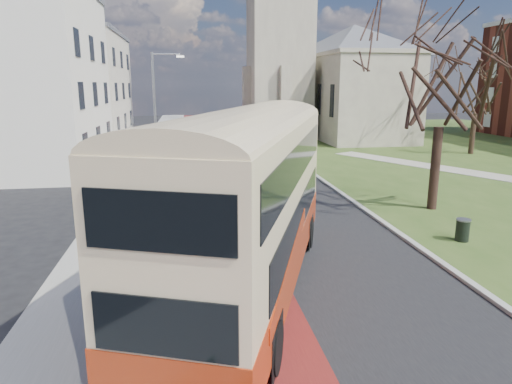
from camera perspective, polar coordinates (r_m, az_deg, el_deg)
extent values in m
plane|color=black|center=(15.00, 1.64, -10.68)|extent=(160.00, 160.00, 0.00)
cube|color=black|center=(34.26, -1.87, 3.06)|extent=(9.00, 120.00, 0.01)
cube|color=#591414|center=(34.05, -6.39, 2.93)|extent=(3.40, 120.00, 0.01)
cube|color=gray|center=(34.11, -12.79, 2.79)|extent=(4.00, 120.00, 0.12)
cube|color=#999993|center=(34.02, -9.43, 2.92)|extent=(0.25, 120.00, 0.13)
cube|color=#999993|center=(36.99, 4.86, 3.88)|extent=(0.25, 80.00, 0.13)
cylinder|color=#0D3B1F|center=(18.18, -9.83, -2.84)|extent=(0.04, 24.00, 0.04)
cylinder|color=#0D3B1F|center=(18.47, -9.71, -5.68)|extent=(0.04, 24.00, 0.04)
cube|color=gray|center=(52.86, 2.99, 19.71)|extent=(6.50, 6.50, 24.00)
cube|color=gray|center=(54.89, 11.79, 11.38)|extent=(9.00, 18.00, 9.00)
pyramid|color=#565960|center=(55.25, 12.21, 19.79)|extent=(9.00, 18.00, 3.60)
cube|color=silver|center=(37.30, -27.32, 12.11)|extent=(10.00, 14.00, 12.50)
cube|color=beige|center=(52.75, -21.77, 11.75)|extent=(10.00, 16.00, 11.00)
cube|color=#565960|center=(53.00, -22.33, 17.95)|extent=(10.30, 16.30, 0.50)
cylinder|color=gray|center=(31.60, -12.49, 9.42)|extent=(0.16, 0.16, 8.00)
cylinder|color=gray|center=(31.55, -11.16, 16.57)|extent=(1.80, 0.10, 0.10)
cube|color=silver|center=(31.52, -9.45, 16.37)|extent=(0.50, 0.18, 0.12)
cube|color=#992A0E|center=(13.65, -0.81, -7.89)|extent=(7.12, 12.76, 1.14)
cube|color=beige|center=(13.01, -0.84, 1.28)|extent=(7.07, 12.70, 3.31)
cube|color=black|center=(13.95, -6.27, -2.31)|extent=(3.66, 9.65, 1.08)
cube|color=black|center=(13.36, 5.52, -3.00)|extent=(3.66, 9.65, 1.08)
cube|color=black|center=(13.27, -6.92, 4.42)|extent=(4.01, 10.59, 1.03)
cube|color=black|center=(12.65, 5.51, 4.03)|extent=(4.01, 10.59, 1.03)
cube|color=black|center=(19.23, 3.25, 2.08)|extent=(2.42, 0.97, 1.20)
cube|color=black|center=(18.97, 3.32, 7.16)|extent=(2.42, 0.97, 1.03)
cube|color=orange|center=(18.91, 3.34, 9.11)|extent=(1.94, 0.81, 0.34)
cylinder|color=black|center=(18.04, -1.98, -4.46)|extent=(0.74, 1.23, 1.19)
cylinder|color=black|center=(17.62, 6.51, -4.98)|extent=(0.74, 1.23, 1.19)
cylinder|color=black|center=(11.05, -12.38, -16.90)|extent=(0.74, 1.23, 1.19)
cylinder|color=black|center=(10.36, 2.01, -18.80)|extent=(0.74, 1.23, 1.19)
cylinder|color=black|center=(24.03, 21.47, 2.74)|extent=(0.52, 0.52, 4.06)
cylinder|color=#312218|center=(45.05, 25.45, 6.58)|extent=(0.58, 0.58, 3.55)
cylinder|color=black|center=(19.84, 24.41, -4.42)|extent=(0.57, 0.57, 0.84)
cylinder|color=gray|center=(19.72, 24.53, -3.17)|extent=(0.61, 0.61, 0.06)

